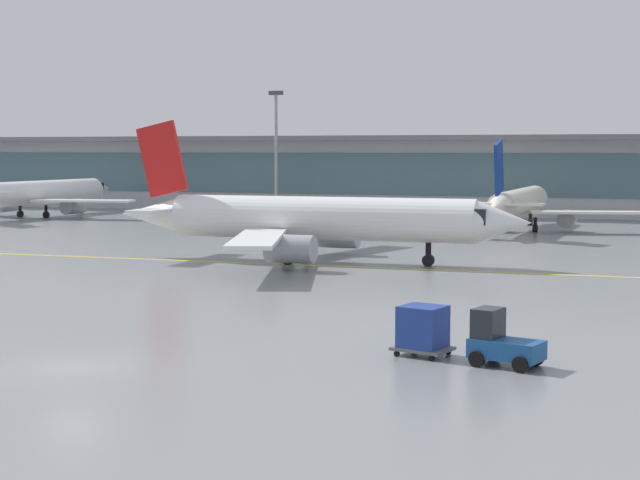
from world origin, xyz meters
TOP-DOWN VIEW (x-y plane):
  - ground_plane at (0.00, 0.00)m, footprint 400.00×400.00m
  - taxiway_centreline_stripe at (-2.68, 33.30)m, footprint 109.98×3.03m
  - terminal_concourse at (0.00, 90.66)m, footprint 221.10×11.00m
  - gate_airplane_0 at (-49.71, 69.26)m, footprint 26.05×28.10m
  - gate_airplane_1 at (6.39, 67.85)m, footprint 24.90×26.74m
  - taxiing_regional_jet at (-3.07, 35.30)m, footprint 30.37×28.28m
  - baggage_tug at (14.73, 5.50)m, footprint 2.87×2.15m
  - cargo_dolly_lead at (11.59, 6.34)m, footprint 2.44×2.08m
  - apron_light_mast_1 at (-24.65, 81.51)m, footprint 1.80×0.36m

SIDE VIEW (x-z plane):
  - ground_plane at x=0.00m, z-range 0.00..0.00m
  - taxiway_centreline_stripe at x=-2.68m, z-range 0.00..0.01m
  - baggage_tug at x=14.73m, z-range -0.16..1.94m
  - cargo_dolly_lead at x=11.59m, z-range 0.08..2.02m
  - gate_airplane_1 at x=6.39m, z-range -1.77..7.09m
  - gate_airplane_0 at x=-49.71m, z-range -1.86..7.44m
  - taxiing_regional_jet at x=-3.07m, z-range -2.02..8.06m
  - terminal_concourse at x=0.00m, z-range 0.12..9.72m
  - apron_light_mast_1 at x=-24.65m, z-range 0.69..15.62m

